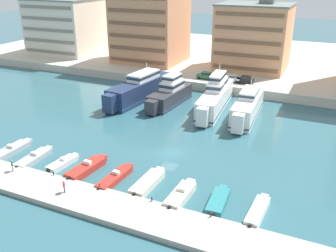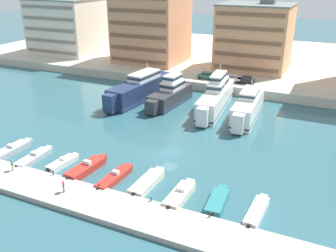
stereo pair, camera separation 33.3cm
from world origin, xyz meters
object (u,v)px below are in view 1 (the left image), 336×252
car_grey_left (220,77)px  car_black_center_left (246,79)px  motorboat_teal_right (218,201)px  motorboat_white_far_right (258,212)px  yacht_navy_far_left (140,89)px  motorboat_red_center_left (87,168)px  yacht_white_center_left (247,107)px  pedestrian_near_edge (12,164)px  motorboat_cream_mid_right (181,195)px  car_green_far_left (206,75)px  pedestrian_mid_deck (64,185)px  motorboat_grey_far_left (10,151)px  motorboat_cream_center_right (148,182)px  yacht_white_mid_left (215,96)px  yacht_charcoal_left (170,94)px  car_silver_mid_left (232,78)px  motorboat_white_mid_left (63,163)px  motorboat_red_center (115,178)px  motorboat_grey_left (34,158)px

car_grey_left → car_black_center_left: 6.42m
motorboat_teal_right → motorboat_white_far_right: bearing=-3.1°
yacht_navy_far_left → motorboat_red_center_left: (8.69, -32.10, -1.95)m
yacht_white_center_left → pedestrian_near_edge: size_ratio=10.85×
yacht_navy_far_left → motorboat_cream_mid_right: (23.80, -32.88, -1.97)m
yacht_white_center_left → motorboat_teal_right: (3.90, -30.86, -1.81)m
pedestrian_near_edge → yacht_navy_far_left: bearing=89.8°
car_green_far_left → pedestrian_mid_deck: 54.02m
motorboat_grey_far_left → motorboat_cream_center_right: size_ratio=1.12×
yacht_white_mid_left → motorboat_grey_far_left: 40.86m
motorboat_cream_mid_right → pedestrian_mid_deck: 14.94m
yacht_charcoal_left → car_black_center_left: 20.21m
motorboat_red_center_left → pedestrian_mid_deck: bearing=-77.9°
motorboat_white_far_right → yacht_white_center_left: bearing=105.9°
yacht_white_center_left → car_silver_mid_left: bearing=115.0°
car_silver_mid_left → motorboat_grey_far_left: bearing=-115.4°
motorboat_red_center_left → motorboat_teal_right: (19.85, -0.04, -0.07)m
yacht_charcoal_left → car_green_far_left: yacht_charcoal_left is taller
motorboat_teal_right → motorboat_white_mid_left: bearing=-179.9°
yacht_charcoal_left → motorboat_grey_far_left: 34.88m
motorboat_red_center_left → motorboat_cream_center_right: bearing=1.3°
yacht_white_center_left → motorboat_cream_center_right: bearing=-101.2°
motorboat_white_far_right → car_grey_left: 51.87m
motorboat_white_far_right → motorboat_grey_far_left: bearing=-180.0°
motorboat_cream_center_right → yacht_navy_far_left: bearing=120.2°
motorboat_red_center_left → motorboat_red_center: (5.11, -0.50, -0.09)m
motorboat_grey_left → motorboat_cream_center_right: 19.34m
yacht_white_center_left → motorboat_teal_right: bearing=-82.8°
yacht_white_center_left → motorboat_grey_far_left: (-30.54, -31.14, -1.84)m
motorboat_cream_center_right → pedestrian_mid_deck: bearing=-141.0°
yacht_charcoal_left → motorboat_grey_left: size_ratio=2.12×
yacht_navy_far_left → motorboat_cream_center_right: 36.94m
yacht_navy_far_left → car_black_center_left: bearing=37.6°
yacht_white_mid_left → motorboat_white_far_right: 37.30m
yacht_charcoal_left → yacht_white_center_left: (17.19, -1.03, -0.00)m
motorboat_teal_right → car_green_far_left: size_ratio=1.64×
car_black_center_left → pedestrian_near_edge: car_black_center_left is taller
motorboat_red_center_left → car_silver_mid_left: car_silver_mid_left is taller
motorboat_grey_left → motorboat_teal_right: 29.30m
yacht_navy_far_left → yacht_white_center_left: yacht_navy_far_left is taller
motorboat_teal_right → motorboat_cream_mid_right: bearing=-171.1°
car_silver_mid_left → pedestrian_mid_deck: (-6.75, -54.16, -1.35)m
yacht_white_center_left → motorboat_cream_center_right: 31.25m
yacht_charcoal_left → motorboat_cream_center_right: size_ratio=2.10×
yacht_white_mid_left → yacht_navy_far_left: bearing=-176.2°
motorboat_white_mid_left → car_black_center_left: bearing=71.7°
motorboat_white_far_right → pedestrian_near_edge: bearing=-171.6°
motorboat_grey_left → car_grey_left: size_ratio=1.88×
motorboat_cream_mid_right → motorboat_teal_right: bearing=8.9°
motorboat_red_center → motorboat_white_far_right: motorboat_red_center is taller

